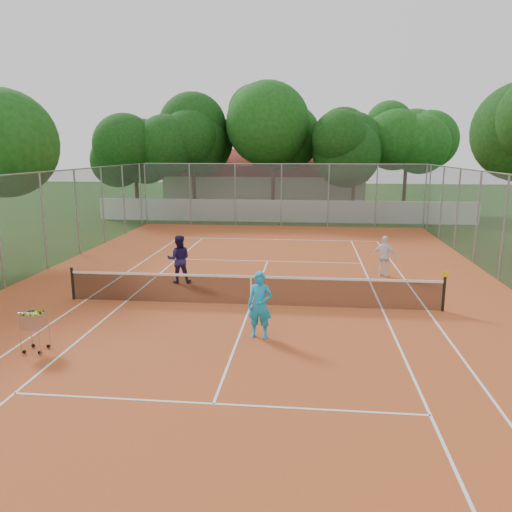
# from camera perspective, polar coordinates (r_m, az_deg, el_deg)

# --- Properties ---
(ground) EXTENTS (120.00, 120.00, 0.00)m
(ground) POSITION_cam_1_polar(r_m,az_deg,el_deg) (16.04, -0.57, -5.66)
(ground) COLOR #15380F
(ground) RESTS_ON ground
(court_pad) EXTENTS (18.00, 34.00, 0.02)m
(court_pad) POSITION_cam_1_polar(r_m,az_deg,el_deg) (16.03, -0.57, -5.63)
(court_pad) COLOR #B74F23
(court_pad) RESTS_ON ground
(court_lines) EXTENTS (10.98, 23.78, 0.01)m
(court_lines) POSITION_cam_1_polar(r_m,az_deg,el_deg) (16.03, -0.57, -5.59)
(court_lines) COLOR white
(court_lines) RESTS_ON court_pad
(tennis_net) EXTENTS (11.88, 0.10, 0.98)m
(tennis_net) POSITION_cam_1_polar(r_m,az_deg,el_deg) (15.89, -0.57, -3.91)
(tennis_net) COLOR black
(tennis_net) RESTS_ON court_pad
(perimeter_fence) EXTENTS (18.00, 34.00, 4.00)m
(perimeter_fence) POSITION_cam_1_polar(r_m,az_deg,el_deg) (15.55, -0.58, 1.37)
(perimeter_fence) COLOR slate
(perimeter_fence) RESTS_ON ground
(boundary_wall) EXTENTS (26.00, 0.30, 1.50)m
(boundary_wall) POSITION_cam_1_polar(r_m,az_deg,el_deg) (34.47, 3.08, 5.16)
(boundary_wall) COLOR white
(boundary_wall) RESTS_ON ground
(clubhouse) EXTENTS (16.40, 9.00, 4.40)m
(clubhouse) POSITION_cam_1_polar(r_m,az_deg,el_deg) (44.41, 1.18, 8.60)
(clubhouse) COLOR beige
(clubhouse) RESTS_ON ground
(tropical_trees) EXTENTS (29.00, 19.00, 10.00)m
(tropical_trees) POSITION_cam_1_polar(r_m,az_deg,el_deg) (37.22, 3.40, 12.22)
(tropical_trees) COLOR black
(tropical_trees) RESTS_ON ground
(player_near) EXTENTS (0.69, 0.50, 1.78)m
(player_near) POSITION_cam_1_polar(r_m,az_deg,el_deg) (13.08, 0.45, -5.62)
(player_near) COLOR #189CD0
(player_near) RESTS_ON court_pad
(player_far_left) EXTENTS (0.99, 0.84, 1.79)m
(player_far_left) POSITION_cam_1_polar(r_m,az_deg,el_deg) (18.67, -8.80, -0.35)
(player_far_left) COLOR #211849
(player_far_left) RESTS_ON court_pad
(player_far_right) EXTENTS (1.01, 0.71, 1.59)m
(player_far_right) POSITION_cam_1_polar(r_m,az_deg,el_deg) (20.06, 14.49, -0.02)
(player_far_right) COLOR white
(player_far_right) RESTS_ON court_pad
(ball_hopper) EXTENTS (0.68, 0.68, 1.08)m
(ball_hopper) POSITION_cam_1_polar(r_m,az_deg,el_deg) (13.44, -23.98, -7.78)
(ball_hopper) COLOR #AFADB4
(ball_hopper) RESTS_ON court_pad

